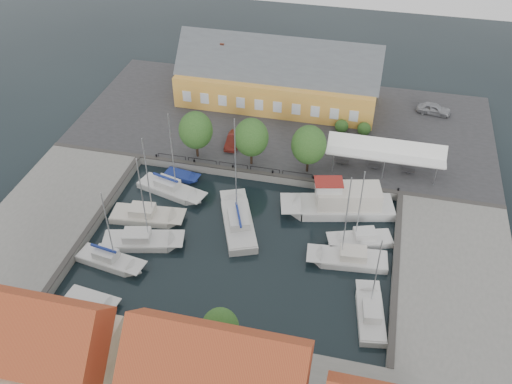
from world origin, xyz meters
The scene contains 21 objects.
ground centered at (0.00, 0.00, 0.00)m, with size 140.00×140.00×0.00m, color black.
north_quay centered at (0.00, 23.00, 0.50)m, with size 56.00×26.00×1.00m, color #2D2D30.
west_quay centered at (-22.00, -2.00, 0.50)m, with size 12.00×24.00×1.00m, color slate.
east_quay centered at (22.00, -2.00, 0.50)m, with size 12.00×24.00×1.00m, color slate.
quay_edge_fittings centered at (0.02, 4.75, 1.06)m, with size 56.00×24.72×0.40m.
warehouse centered at (-2.60, 28.36, 4.43)m, with size 28.56×14.00×9.55m.
tent_canopy centered at (14.00, 14.50, 3.68)m, with size 14.00×4.00×2.83m.
quay_trees centered at (-2.00, 12.00, 4.88)m, with size 18.20×4.20×6.30m.
car_silver centered at (20.08, 29.58, 1.79)m, with size 1.87×4.66×1.59m, color #999AA0.
car_red centered at (-5.24, 15.52, 1.72)m, with size 1.52×4.36×1.44m, color #5B1A14.
center_sailboat centered at (-0.97, 1.50, 0.36)m, with size 6.55×10.45×13.81m.
trawler centered at (9.86, 6.76, 1.02)m, with size 13.38×6.65×5.00m.
east_boat_a centered at (12.55, 1.96, 0.26)m, with size 7.29×4.38×10.11m.
east_boat_b centered at (11.60, -1.22, 0.26)m, with size 8.61×3.57×11.43m.
east_boat_c centered at (14.27, -8.00, 0.26)m, with size 3.49×7.76×9.76m.
west_boat_a centered at (-10.38, 5.52, 0.27)m, with size 9.02×4.73×11.61m.
west_boat_b centered at (-11.39, 0.35, 0.26)m, with size 8.61×3.65×11.42m.
west_boat_c centered at (-10.36, -3.63, 0.26)m, with size 9.05×4.66×11.74m.
west_boat_d centered at (-12.41, -7.10, 0.27)m, with size 7.70×3.39×10.15m.
launch_sw centered at (-11.94, -12.34, 0.09)m, with size 5.65×2.67×0.98m.
launch_nw centered at (-10.07, 8.58, 0.09)m, with size 4.69×2.48×0.88m.
Camera 1 is at (11.76, -43.94, 42.44)m, focal length 40.00 mm.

